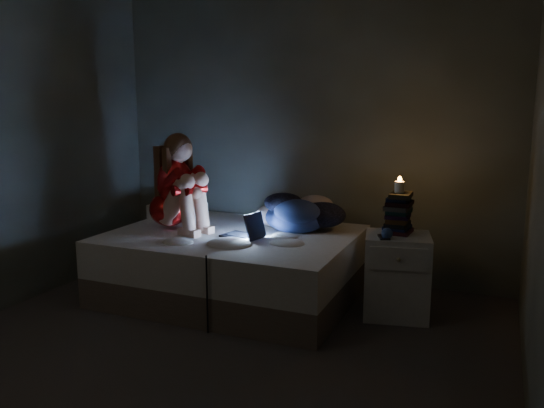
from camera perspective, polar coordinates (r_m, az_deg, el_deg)
The scene contains 12 objects.
floor at distance 3.48m, azimuth -7.48°, elevation -16.02°, with size 3.60×3.80×0.02m, color #3D3938.
wall_back at distance 4.86m, azimuth 3.66°, elevation 7.65°, with size 3.60×0.02×2.60m, color #3B3E32.
bed at distance 4.43m, azimuth -4.11°, elevation -6.31°, with size 1.90×1.42×0.52m, color beige, non-canonical shape.
pillow at distance 4.96m, azimuth -9.83°, elevation -0.74°, with size 0.45×0.32×0.13m, color silver.
woman at distance 4.50m, azimuth -10.73°, elevation 2.37°, with size 0.49×0.32×0.79m, color maroon, non-canonical shape.
laptop at distance 4.19m, azimuth -3.18°, elevation -2.08°, with size 0.30×0.21×0.21m, color black, non-canonical shape.
clothes_pile at distance 4.41m, azimuth 2.48°, elevation -0.72°, with size 0.53×0.43×0.32m, color navy, non-canonical shape.
nightstand at distance 4.10m, azimuth 12.89°, elevation -7.29°, with size 0.46×0.40×0.61m, color silver.
book_stack at distance 4.06m, azimuth 13.06°, elevation -0.92°, with size 0.19×0.25×0.29m, color black, non-canonical shape.
candle at distance 4.03m, azimuth 13.17°, elevation 1.70°, with size 0.07×0.07×0.08m, color beige.
phone at distance 3.93m, azimuth 11.31°, elevation -3.32°, with size 0.07×0.14×0.01m, color black.
blue_orb at distance 3.89m, azimuth 11.52°, elevation -2.96°, with size 0.08×0.08×0.08m, color #2E4782.
Camera 1 is at (1.60, -2.67, 1.53)m, focal length 36.03 mm.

